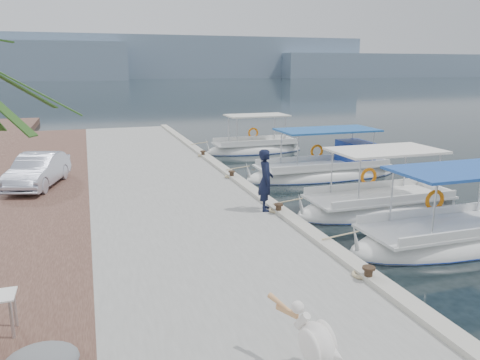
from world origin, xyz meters
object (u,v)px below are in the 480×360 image
at_px(fishing_caique_d, 324,173).
at_px(fisherman, 266,180).
at_px(fishing_caique_c, 378,208).
at_px(pelican, 315,341).
at_px(fishing_caique_b, 450,240).
at_px(fishing_caique_e, 254,150).
at_px(parked_car, 38,170).

relative_size(fishing_caique_d, fisherman, 3.81).
distance_m(fishing_caique_c, pelican, 10.48).
distance_m(pelican, fisherman, 8.33).
bearing_deg(fishing_caique_b, fishing_caique_e, 90.88).
bearing_deg(fisherman, fishing_caique_c, -72.10).
distance_m(fisherman, parked_car, 9.12).
bearing_deg(fishing_caique_c, fishing_caique_b, -87.71).
distance_m(fishing_caique_c, fishing_caique_d, 5.51).
relative_size(fishing_caique_b, fishing_caique_c, 1.04).
height_order(pelican, fisherman, fisherman).
distance_m(fishing_caique_c, parked_car, 12.81).
height_order(fishing_caique_e, parked_car, fishing_caique_e).
relative_size(fishing_caique_b, parked_car, 1.69).
xyz_separation_m(fishing_caique_d, parked_car, (-12.30, 0.04, 0.95)).
xyz_separation_m(fishing_caique_c, fisherman, (-4.32, -0.07, 1.37)).
relative_size(fishing_caique_b, fisherman, 3.29).
bearing_deg(fisherman, fishing_caique_e, -1.40).
bearing_deg(fishing_caique_b, fishing_caique_d, 85.93).
distance_m(fishing_caique_c, fisherman, 4.53).
xyz_separation_m(fishing_caique_c, pelican, (-6.63, -8.06, 0.93)).
bearing_deg(fishing_caique_c, pelican, -129.42).
height_order(fishing_caique_c, fishing_caique_e, same).
bearing_deg(fishing_caique_b, parked_car, 142.72).
bearing_deg(fishing_caique_c, parked_car, 154.52).
relative_size(fishing_caique_b, pelican, 4.82).
height_order(fishing_caique_d, fisherman, fisherman).
xyz_separation_m(fishing_caique_b, fisherman, (-4.45, 3.31, 1.37)).
bearing_deg(fishing_caique_e, fisherman, -108.31).
distance_m(fishing_caique_d, fishing_caique_e, 7.24).
bearing_deg(pelican, parked_car, 109.88).
bearing_deg(fishing_caique_d, pelican, -118.68).
bearing_deg(fisherman, fishing_caique_d, -25.69).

